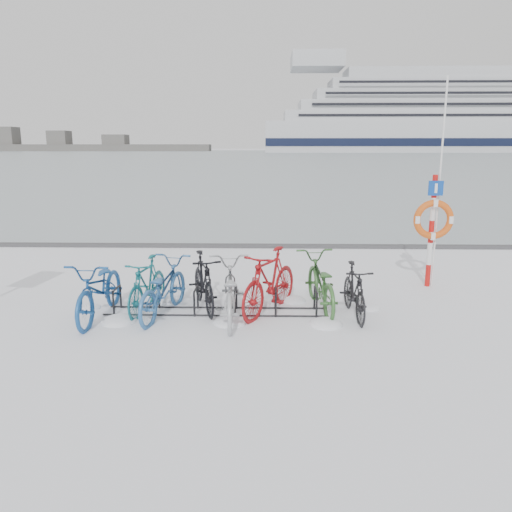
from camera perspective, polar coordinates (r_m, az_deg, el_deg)
The scene contains 16 objects.
ground at distance 9.15m, azimuth -4.59°, elevation -6.44°, with size 900.00×900.00×0.00m, color white.
ice_sheet at distance 163.63m, azimuth 1.12°, elevation 11.49°, with size 400.00×298.00×0.02m, color #99A6AD.
quay_edge at distance 14.82m, azimuth -2.25°, elevation 1.17°, with size 400.00×0.25×0.10m, color #3F3F42.
bike_rack at distance 9.09m, azimuth -4.61°, elevation -5.36°, with size 4.00×0.48×0.46m.
lifebuoy_station at distance 11.06m, azimuth 19.61°, elevation 3.92°, with size 0.83×0.23×4.32m.
cruise_ferry at distance 231.17m, azimuth 20.07°, elevation 14.33°, with size 147.42×27.78×48.44m.
shoreline at distance 295.41m, azimuth -23.67°, elevation 11.47°, with size 180.00×12.00×9.50m.
bike_0 at distance 9.16m, azimuth -17.38°, elevation -3.37°, with size 0.73×2.10×1.10m, color #184A8B.
bike_1 at distance 9.30m, azimuth -12.35°, elevation -3.07°, with size 0.48×1.70×1.02m, color #13626C.
bike_2 at distance 9.03m, azimuth -10.63°, elevation -3.43°, with size 0.69×1.98×1.04m, color #2E629E.
bike_3 at distance 9.27m, azimuth -6.02°, elevation -2.76°, with size 0.50×1.78×1.07m, color black.
bike_4 at distance 8.65m, azimuth -3.10°, elevation -3.81°, with size 0.71×2.05×1.07m, color #9EA2A5.
bike_5 at distance 9.00m, azimuth 1.57°, elevation -2.74°, with size 0.56×1.99×1.19m, color maroon.
bike_6 at distance 9.28m, azimuth 7.33°, elevation -2.81°, with size 0.70×2.01×1.06m, color #34632E.
bike_7 at distance 8.98m, azimuth 11.18°, elevation -3.75°, with size 0.46×1.62×0.97m, color black.
snow_drifts at distance 9.02m, azimuth -2.37°, elevation -6.68°, with size 5.56×1.87×0.22m.
Camera 1 is at (0.94, -8.60, 2.97)m, focal length 35.00 mm.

